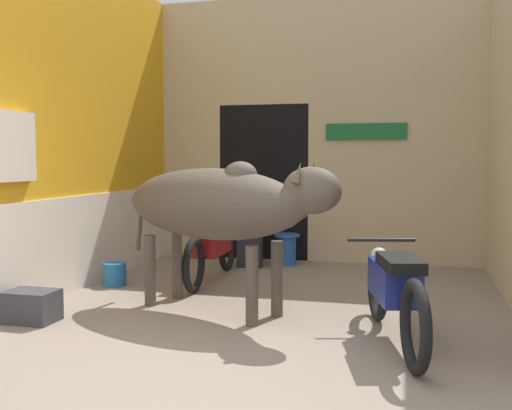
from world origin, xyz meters
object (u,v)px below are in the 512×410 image
(crate, at_px, (31,306))
(bucket, at_px, (115,274))
(shopkeeper_seated, at_px, (252,221))
(cow, at_px, (219,205))
(motorcycle_near, at_px, (394,289))
(plastic_stool, at_px, (287,248))
(motorcycle_far, at_px, (212,246))

(crate, height_order, bucket, crate)
(shopkeeper_seated, bearing_deg, bucket, -126.59)
(cow, height_order, crate, cow)
(motorcycle_near, height_order, crate, motorcycle_near)
(cow, xyz_separation_m, shopkeeper_seated, (-0.33, 2.45, -0.41))
(cow, relative_size, plastic_stool, 5.58)
(cow, xyz_separation_m, bucket, (-1.52, 0.84, -0.89))
(motorcycle_near, bearing_deg, motorcycle_far, 137.74)
(motorcycle_far, height_order, crate, motorcycle_far)
(bucket, bearing_deg, motorcycle_near, -24.22)
(motorcycle_near, bearing_deg, shopkeeper_seated, 122.65)
(motorcycle_far, height_order, shopkeeper_seated, shopkeeper_seated)
(cow, relative_size, motorcycle_near, 1.23)
(shopkeeper_seated, xyz_separation_m, plastic_stool, (0.45, 0.17, -0.38))
(shopkeeper_seated, xyz_separation_m, bucket, (-1.19, -1.61, -0.48))
(cow, height_order, motorcycle_near, cow)
(motorcycle_far, relative_size, crate, 4.39)
(motorcycle_near, height_order, plastic_stool, motorcycle_near)
(cow, relative_size, shopkeeper_seated, 2.05)
(motorcycle_near, relative_size, motorcycle_far, 1.00)
(motorcycle_near, relative_size, bucket, 7.47)
(cow, distance_m, crate, 1.89)
(plastic_stool, xyz_separation_m, crate, (-1.63, -3.34, -0.09))
(motorcycle_near, xyz_separation_m, crate, (-3.11, -0.16, -0.29))
(plastic_stool, distance_m, bucket, 2.42)
(cow, height_order, bucket, cow)
(motorcycle_far, distance_m, crate, 2.34)
(shopkeeper_seated, distance_m, bucket, 2.06)
(shopkeeper_seated, xyz_separation_m, crate, (-1.18, -3.17, -0.47))
(cow, bearing_deg, motorcycle_far, 111.29)
(shopkeeper_seated, relative_size, crate, 2.64)
(motorcycle_near, bearing_deg, plastic_stool, 115.01)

